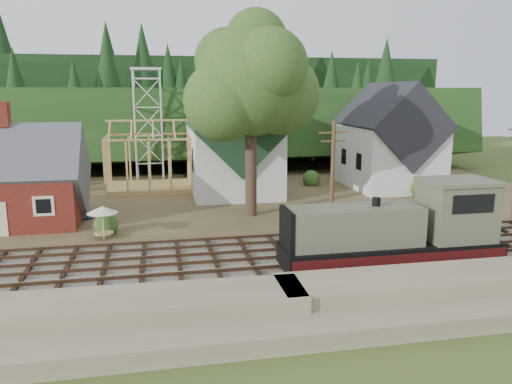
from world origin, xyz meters
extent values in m
plane|color=#384C1E|center=(0.00, 0.00, 0.00)|extent=(140.00, 140.00, 0.00)
cube|color=#7F7259|center=(0.00, -8.50, 0.00)|extent=(64.00, 5.00, 1.60)
cube|color=#726B5B|center=(0.00, 0.00, 0.08)|extent=(64.00, 11.00, 0.16)
cube|color=brown|center=(0.00, 18.00, 0.15)|extent=(64.00, 26.00, 0.30)
cube|color=#1E3F19|center=(0.00, 42.00, 0.00)|extent=(70.00, 28.96, 12.74)
cube|color=black|center=(0.00, 58.00, 0.00)|extent=(80.00, 20.00, 12.00)
cube|color=#5B1614|center=(-16.00, 11.00, 2.20)|extent=(10.00, 7.00, 3.80)
cube|color=#4C4C51|center=(-16.00, 11.00, 4.10)|extent=(10.80, 7.41, 7.41)
cube|color=#5B1614|center=(-16.00, 11.00, 8.40)|extent=(0.90, 0.90, 1.80)
cube|color=silver|center=(2.00, 20.00, 3.50)|extent=(8.00, 12.00, 6.40)
cube|color=#17341F|center=(2.00, 20.00, 6.70)|extent=(8.40, 12.96, 8.40)
cube|color=silver|center=(2.00, 14.00, 8.70)|extent=(2.40, 2.40, 4.00)
cone|color=#17341F|center=(2.00, 14.00, 12.00)|extent=(5.37, 5.37, 2.60)
cube|color=silver|center=(18.00, 19.00, 3.50)|extent=(8.00, 10.00, 6.40)
cube|color=black|center=(18.00, 19.00, 6.70)|extent=(8.40, 10.80, 8.40)
cube|color=tan|center=(-6.00, 22.00, 0.55)|extent=(8.00, 6.00, 0.50)
cube|color=tan|center=(-6.00, 22.00, 7.20)|extent=(8.00, 0.18, 0.18)
cube|color=silver|center=(-7.40, 26.60, 6.30)|extent=(0.18, 0.18, 12.00)
cube|color=silver|center=(-4.60, 26.60, 6.30)|extent=(0.18, 0.18, 12.00)
cube|color=silver|center=(-7.40, 29.40, 6.30)|extent=(0.18, 0.18, 12.00)
cube|color=silver|center=(-4.60, 29.40, 6.30)|extent=(0.18, 0.18, 12.00)
cube|color=silver|center=(-6.00, 28.00, 12.30)|extent=(3.20, 3.20, 0.25)
cylinder|color=#38281E|center=(2.00, 10.00, 4.30)|extent=(0.90, 0.90, 8.00)
sphere|color=#354E1D|center=(2.00, 10.00, 10.80)|extent=(8.40, 8.40, 8.40)
sphere|color=#354E1D|center=(4.50, 11.00, 9.80)|extent=(6.40, 6.40, 6.40)
sphere|color=#354E1D|center=(-0.20, 9.20, 9.30)|extent=(6.00, 6.00, 6.00)
cylinder|color=#4C331E|center=(7.00, 5.20, 4.00)|extent=(0.28, 0.28, 8.00)
cube|color=#4C331E|center=(7.00, 5.20, 7.20)|extent=(2.20, 0.12, 0.12)
cube|color=#4C331E|center=(7.00, 5.20, 6.60)|extent=(1.80, 0.12, 0.12)
cube|color=black|center=(7.64, -3.00, 0.34)|extent=(12.48, 2.60, 0.36)
cube|color=black|center=(7.64, -3.00, 1.08)|extent=(12.48, 3.02, 1.14)
cube|color=#565C43|center=(5.36, -3.00, 2.75)|extent=(7.49, 2.39, 2.18)
cube|color=#565C43|center=(11.59, -3.00, 3.32)|extent=(3.74, 2.91, 3.33)
cube|color=#565C43|center=(11.59, -3.00, 5.03)|extent=(3.95, 3.12, 0.21)
cube|color=black|center=(11.59, -4.48, 4.05)|extent=(2.50, 0.06, 1.04)
cube|color=#3D0D0E|center=(7.64, -4.53, 1.08)|extent=(12.48, 0.04, 0.73)
cube|color=#3D0D0E|center=(7.64, -1.47, 1.08)|extent=(12.48, 0.04, 0.73)
cylinder|color=black|center=(6.60, -3.00, 3.94)|extent=(0.46, 0.46, 0.73)
imported|color=#5BA3C4|center=(-11.64, 12.27, 0.90)|extent=(3.11, 3.75, 1.21)
imported|color=#AC0D1A|center=(22.78, 19.77, 0.92)|extent=(4.82, 2.96, 1.25)
cylinder|color=silver|center=(-8.92, 5.50, 1.31)|extent=(0.09, 0.09, 2.03)
cylinder|color=tan|center=(-8.92, 5.50, 0.71)|extent=(1.29, 1.29, 0.07)
cone|color=beige|center=(-8.92, 5.50, 2.33)|extent=(2.03, 2.03, 0.46)
camera|label=1|loc=(-5.20, -28.07, 10.16)|focal=35.00mm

